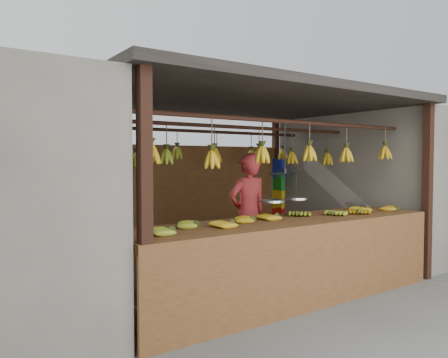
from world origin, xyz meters
TOP-DOWN VIEW (x-y plane):
  - ground at (0.00, 0.00)m, footprint 80.00×80.00m
  - stall at (0.00, 0.33)m, footprint 4.30×3.30m
  - neighbor_right at (3.60, 0.00)m, footprint 3.00×3.00m
  - counter at (-0.11, -1.24)m, footprint 3.93×0.89m
  - hanging_bananas at (-0.00, -0.00)m, footprint 3.64×2.22m
  - balance_scale at (-0.06, -1.00)m, footprint 0.72×0.36m
  - vendor at (0.20, 0.01)m, footprint 0.62×0.42m
  - bag_bundles at (1.94, 1.35)m, footprint 0.08×0.26m

SIDE VIEW (x-z plane):
  - ground at x=0.00m, z-range 0.00..0.00m
  - counter at x=-0.11m, z-range 0.24..1.20m
  - vendor at x=0.20m, z-range 0.00..1.66m
  - bag_bundles at x=1.94m, z-range 0.38..1.61m
  - neighbor_right at x=3.60m, z-range 0.00..2.30m
  - balance_scale at x=-0.06m, z-range 0.71..1.61m
  - hanging_bananas at x=0.00m, z-range 1.43..1.81m
  - stall at x=0.00m, z-range 0.77..3.17m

